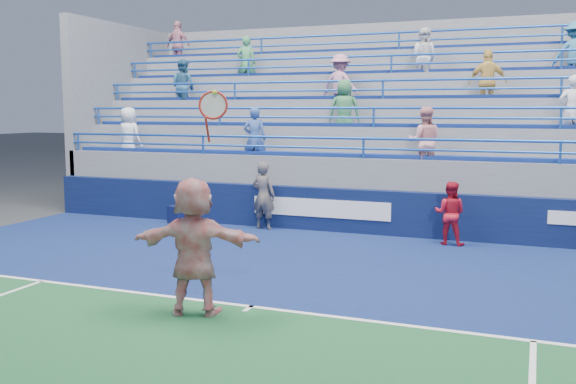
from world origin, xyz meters
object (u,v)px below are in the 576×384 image
at_px(judge_chair, 180,213).
at_px(tennis_player, 194,246).
at_px(ball_girl, 450,213).
at_px(line_judge, 263,196).

xyz_separation_m(judge_chair, tennis_player, (4.24, -6.65, 0.76)).
xyz_separation_m(tennis_player, ball_girl, (2.90, 6.48, -0.32)).
distance_m(tennis_player, line_judge, 6.96).
bearing_deg(ball_girl, judge_chair, 2.58).
relative_size(tennis_player, line_judge, 1.91).
height_order(judge_chair, tennis_player, tennis_player).
bearing_deg(tennis_player, judge_chair, 122.54).
relative_size(judge_chair, tennis_player, 0.26).
bearing_deg(line_judge, tennis_player, 109.41).
distance_m(judge_chair, ball_girl, 7.15).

